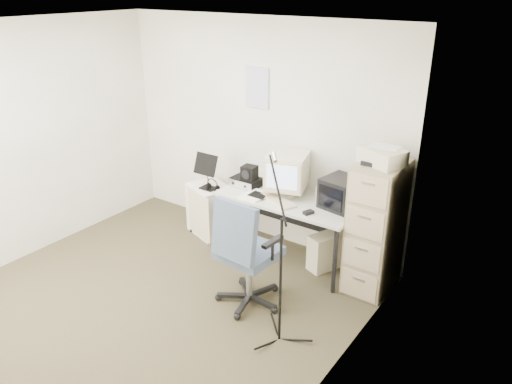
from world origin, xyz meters
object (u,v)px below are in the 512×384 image
Objects in this scene: side_cart at (210,209)px; office_chair at (249,250)px; filing_cabinet at (376,227)px; desk at (289,229)px.

office_chair is at bearing -17.34° from side_cart.
desk is (-0.95, -0.03, -0.29)m from filing_cabinet.
side_cart is (-1.09, -0.00, -0.06)m from desk.
filing_cabinet is 0.99m from desk.
filing_cabinet is 2.15× the size of side_cart.
side_cart is at bearing 147.49° from office_chair.
office_chair is 1.52m from side_cart.
desk is at bearing 101.23° from office_chair.
filing_cabinet is at bearing 51.71° from office_chair.
desk is at bearing 19.16° from side_cart.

